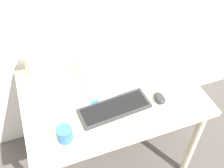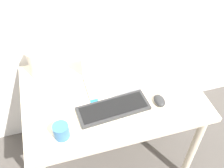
{
  "view_description": "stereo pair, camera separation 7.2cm",
  "coord_description": "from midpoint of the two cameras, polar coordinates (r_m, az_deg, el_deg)",
  "views": [
    {
      "loc": [
        -0.36,
        -0.65,
        1.92
      ],
      "look_at": [
        -0.01,
        0.33,
        0.86
      ],
      "focal_mm": 42.0,
      "sensor_mm": 36.0,
      "label": 1
    },
    {
      "loc": [
        -0.3,
        -0.67,
        1.92
      ],
      "look_at": [
        -0.01,
        0.33,
        0.86
      ],
      "focal_mm": 42.0,
      "sensor_mm": 36.0,
      "label": 2
    }
  ],
  "objects": [
    {
      "name": "keyboard",
      "position": [
        1.49,
        1.69,
        -5.33
      ],
      "size": [
        0.42,
        0.18,
        0.02
      ],
      "color": "#2D2D2D",
      "rests_on": "desk"
    },
    {
      "name": "mp3_player",
      "position": [
        1.53,
        -2.56,
        -3.67
      ],
      "size": [
        0.04,
        0.06,
        0.01
      ],
      "color": "#1E7FB7",
      "rests_on": "desk"
    },
    {
      "name": "mouse",
      "position": [
        1.54,
        11.61,
        -3.58
      ],
      "size": [
        0.06,
        0.09,
        0.04
      ],
      "color": "#2D2D2D",
      "rests_on": "desk"
    },
    {
      "name": "laptop",
      "position": [
        1.62,
        0.68,
        2.19
      ],
      "size": [
        0.31,
        0.22,
        0.24
      ],
      "color": "silver",
      "rests_on": "desk"
    },
    {
      "name": "vase",
      "position": [
        1.66,
        -15.1,
        5.18
      ],
      "size": [
        0.1,
        0.1,
        0.27
      ],
      "color": "beige",
      "rests_on": "desk"
    },
    {
      "name": "mug",
      "position": [
        1.37,
        -9.49,
        -10.14
      ],
      "size": [
        0.08,
        0.08,
        0.09
      ],
      "color": "teal",
      "rests_on": "desk"
    },
    {
      "name": "desk",
      "position": [
        1.67,
        0.98,
        -3.86
      ],
      "size": [
        1.06,
        0.75,
        0.76
      ],
      "color": "beige",
      "rests_on": "ground_plane"
    }
  ]
}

